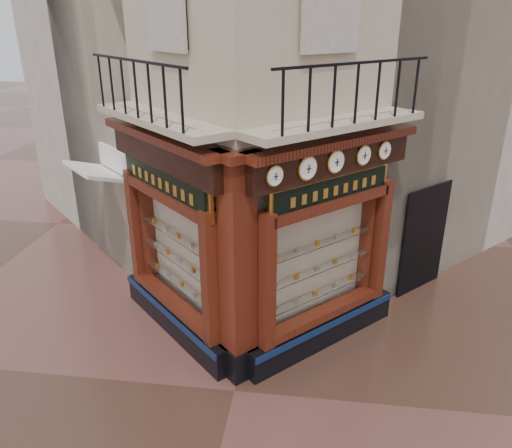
% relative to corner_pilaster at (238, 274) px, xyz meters
% --- Properties ---
extents(ground, '(80.00, 80.00, 0.00)m').
position_rel_corner_pilaster_xyz_m(ground, '(0.00, -0.50, -1.95)').
color(ground, '#442A1F').
rests_on(ground, ground).
extents(main_building, '(11.31, 11.31, 12.00)m').
position_rel_corner_pilaster_xyz_m(main_building, '(0.00, 5.66, 4.05)').
color(main_building, '#B8AA90').
rests_on(main_building, ground).
extents(neighbour_left, '(11.31, 11.31, 11.00)m').
position_rel_corner_pilaster_xyz_m(neighbour_left, '(-2.47, 8.13, 3.55)').
color(neighbour_left, beige).
rests_on(neighbour_left, ground).
extents(neighbour_right, '(11.31, 11.31, 11.00)m').
position_rel_corner_pilaster_xyz_m(neighbour_right, '(2.47, 8.13, 3.55)').
color(neighbour_right, beige).
rests_on(neighbour_right, ground).
extents(shopfront_left, '(2.86, 2.86, 3.98)m').
position_rel_corner_pilaster_xyz_m(shopfront_left, '(-1.41, 1.07, 0.03)').
color(shopfront_left, black).
rests_on(shopfront_left, ground).
extents(shopfront_right, '(2.86, 2.86, 3.98)m').
position_rel_corner_pilaster_xyz_m(shopfront_right, '(1.41, 1.07, 0.03)').
color(shopfront_right, black).
rests_on(shopfront_right, ground).
extents(corner_pilaster, '(0.85, 0.85, 3.98)m').
position_rel_corner_pilaster_xyz_m(corner_pilaster, '(0.00, 0.00, 0.00)').
color(corner_pilaster, black).
rests_on(corner_pilaster, ground).
extents(balcony, '(5.94, 2.97, 1.03)m').
position_rel_corner_pilaster_xyz_m(balcony, '(0.00, 0.99, 2.27)').
color(balcony, '#B8AA90').
rests_on(balcony, ground).
extents(clock_a, '(0.26, 0.26, 0.32)m').
position_rel_corner_pilaster_xyz_m(clock_a, '(0.57, -0.03, 1.67)').
color(clock_a, gold).
rests_on(clock_a, ground).
extents(clock_b, '(0.31, 0.31, 0.39)m').
position_rel_corner_pilaster_xyz_m(clock_b, '(1.04, 0.43, 1.67)').
color(clock_b, gold).
rests_on(clock_b, ground).
extents(clock_c, '(0.31, 0.31, 0.38)m').
position_rel_corner_pilaster_xyz_m(clock_c, '(1.47, 0.87, 1.67)').
color(clock_c, gold).
rests_on(clock_c, ground).
extents(clock_d, '(0.28, 0.28, 0.35)m').
position_rel_corner_pilaster_xyz_m(clock_d, '(1.94, 1.34, 1.67)').
color(clock_d, gold).
rests_on(clock_d, ground).
extents(clock_e, '(0.27, 0.27, 0.33)m').
position_rel_corner_pilaster_xyz_m(clock_e, '(2.33, 1.72, 1.67)').
color(clock_e, gold).
rests_on(clock_e, ground).
extents(awning, '(1.73, 1.73, 0.34)m').
position_rel_corner_pilaster_xyz_m(awning, '(-3.62, 2.91, -1.95)').
color(awning, white).
rests_on(awning, ground).
extents(signboard_left, '(2.21, 2.21, 0.59)m').
position_rel_corner_pilaster_xyz_m(signboard_left, '(-1.46, 1.01, 1.15)').
color(signboard_left, gold).
rests_on(signboard_left, ground).
extents(signboard_right, '(1.99, 1.99, 0.53)m').
position_rel_corner_pilaster_xyz_m(signboard_right, '(1.46, 1.01, 1.15)').
color(signboard_right, gold).
rests_on(signboard_right, ground).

